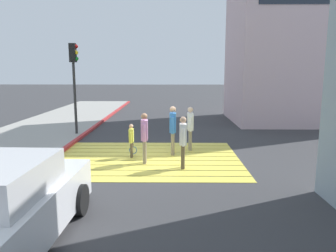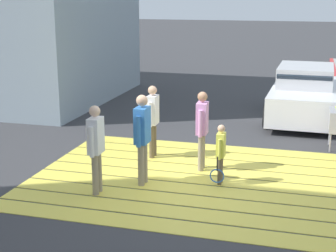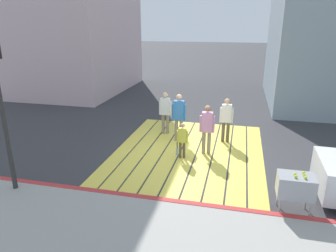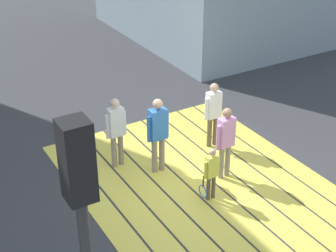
{
  "view_description": "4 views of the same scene",
  "coord_description": "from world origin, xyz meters",
  "views": [
    {
      "loc": [
        0.86,
        -10.88,
        3.03
      ],
      "look_at": [
        0.74,
        0.09,
        1.14
      ],
      "focal_mm": 34.48,
      "sensor_mm": 36.0,
      "label": 1
    },
    {
      "loc": [
        -2.06,
        9.42,
        3.63
      ],
      "look_at": [
        0.64,
        -0.35,
        0.97
      ],
      "focal_mm": 54.55,
      "sensor_mm": 36.0,
      "label": 2
    },
    {
      "loc": [
        -9.54,
        -1.56,
        4.2
      ],
      "look_at": [
        0.17,
        0.76,
        0.82
      ],
      "focal_mm": 32.99,
      "sensor_mm": 36.0,
      "label": 3
    },
    {
      "loc": [
        -7.42,
        5.22,
        6.34
      ],
      "look_at": [
        0.75,
        0.37,
        1.17
      ],
      "focal_mm": 54.46,
      "sensor_mm": 36.0,
      "label": 4
    }
  ],
  "objects": [
    {
      "name": "pedestrian_adult_lead",
      "position": [
        -0.02,
        -0.59,
        0.98
      ],
      "size": [
        0.23,
        0.49,
        1.68
      ],
      "color": "gray",
      "rests_on": "ground"
    },
    {
      "name": "pedestrian_teen_behind",
      "position": [
        1.57,
        1.2,
        0.98
      ],
      "size": [
        0.22,
        0.49,
        1.68
      ],
      "color": "gray",
      "rests_on": "ground"
    },
    {
      "name": "crosswalk_stripes",
      "position": [
        0.0,
        0.0,
        0.01
      ],
      "size": [
        6.4,
        4.9,
        0.01
      ],
      "color": "#EAD64C",
      "rests_on": "ground"
    },
    {
      "name": "ground_plane",
      "position": [
        0.0,
        0.0,
        0.0
      ],
      "size": [
        120.0,
        120.0,
        0.0
      ],
      "primitive_type": "plane",
      "color": "#38383A"
    },
    {
      "name": "pedestrian_adult_side",
      "position": [
        1.21,
        -1.14,
        0.96
      ],
      "size": [
        0.21,
        0.48,
        1.64
      ],
      "color": "brown",
      "rests_on": "ground"
    },
    {
      "name": "pedestrian_adult_trailing",
      "position": [
        0.9,
        0.53,
        1.03
      ],
      "size": [
        0.24,
        0.52,
        1.78
      ],
      "color": "gray",
      "rests_on": "ground"
    },
    {
      "name": "traffic_light_corner",
      "position": [
        -3.58,
        3.92,
        3.04
      ],
      "size": [
        0.39,
        0.28,
        4.24
      ],
      "color": "#2D2D2D",
      "rests_on": "ground"
    },
    {
      "name": "pedestrian_child_with_racket",
      "position": [
        -0.54,
        0.13,
        0.66
      ],
      "size": [
        0.28,
        0.37,
        1.2
      ],
      "color": "brown",
      "rests_on": "ground"
    }
  ]
}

